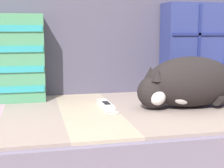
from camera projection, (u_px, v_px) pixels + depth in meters
couch at (138, 158)px, 1.36m from camera, size 1.93×0.83×0.42m
sofa_backrest at (117, 40)px, 1.62m from camera, size 1.90×0.14×0.48m
throw_pillow_quilted at (205, 49)px, 1.57m from camera, size 0.40×0.14×0.40m
sleeping_cat at (186, 84)px, 1.28m from camera, size 0.43×0.22×0.19m
game_remote_far at (106, 105)px, 1.28m from camera, size 0.05×0.20×0.02m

